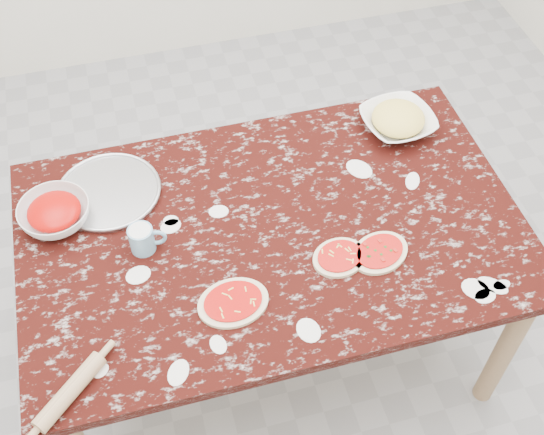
{
  "coord_description": "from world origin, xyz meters",
  "views": [
    {
      "loc": [
        -0.36,
        -1.31,
        2.47
      ],
      "look_at": [
        0.0,
        0.0,
        0.8
      ],
      "focal_mm": 45.36,
      "sensor_mm": 36.0,
      "label": 1
    }
  ],
  "objects_px": {
    "worktable": "(272,243)",
    "sauce_bowl": "(55,214)",
    "rolling_pin": "(70,391)",
    "flour_mug": "(143,239)",
    "pizza_tray": "(109,192)",
    "cheese_bowl": "(398,122)"
  },
  "relations": [
    {
      "from": "worktable",
      "to": "flour_mug",
      "type": "bearing_deg",
      "value": 176.45
    },
    {
      "from": "sauce_bowl",
      "to": "rolling_pin",
      "type": "distance_m",
      "value": 0.62
    },
    {
      "from": "worktable",
      "to": "cheese_bowl",
      "type": "xyz_separation_m",
      "value": [
        0.55,
        0.32,
        0.11
      ]
    },
    {
      "from": "worktable",
      "to": "rolling_pin",
      "type": "relative_size",
      "value": 6.73
    },
    {
      "from": "flour_mug",
      "to": "rolling_pin",
      "type": "xyz_separation_m",
      "value": [
        -0.26,
        -0.44,
        -0.02
      ]
    },
    {
      "from": "pizza_tray",
      "to": "rolling_pin",
      "type": "xyz_separation_m",
      "value": [
        -0.18,
        -0.69,
        0.02
      ]
    },
    {
      "from": "flour_mug",
      "to": "pizza_tray",
      "type": "bearing_deg",
      "value": 107.59
    },
    {
      "from": "sauce_bowl",
      "to": "pizza_tray",
      "type": "bearing_deg",
      "value": 23.23
    },
    {
      "from": "sauce_bowl",
      "to": "flour_mug",
      "type": "relative_size",
      "value": 1.95
    },
    {
      "from": "rolling_pin",
      "to": "worktable",
      "type": "bearing_deg",
      "value": 31.75
    },
    {
      "from": "pizza_tray",
      "to": "worktable",
      "type": "bearing_deg",
      "value": -30.09
    },
    {
      "from": "worktable",
      "to": "rolling_pin",
      "type": "distance_m",
      "value": 0.79
    },
    {
      "from": "worktable",
      "to": "sauce_bowl",
      "type": "xyz_separation_m",
      "value": [
        -0.66,
        0.21,
        0.12
      ]
    },
    {
      "from": "worktable",
      "to": "sauce_bowl",
      "type": "distance_m",
      "value": 0.7
    },
    {
      "from": "pizza_tray",
      "to": "flour_mug",
      "type": "relative_size",
      "value": 2.9
    },
    {
      "from": "worktable",
      "to": "rolling_pin",
      "type": "bearing_deg",
      "value": -148.25
    },
    {
      "from": "sauce_bowl",
      "to": "rolling_pin",
      "type": "bearing_deg",
      "value": -90.61
    },
    {
      "from": "worktable",
      "to": "sauce_bowl",
      "type": "bearing_deg",
      "value": 162.62
    },
    {
      "from": "worktable",
      "to": "cheese_bowl",
      "type": "bearing_deg",
      "value": 30.22
    },
    {
      "from": "worktable",
      "to": "flour_mug",
      "type": "height_order",
      "value": "flour_mug"
    },
    {
      "from": "sauce_bowl",
      "to": "cheese_bowl",
      "type": "height_order",
      "value": "sauce_bowl"
    },
    {
      "from": "pizza_tray",
      "to": "rolling_pin",
      "type": "bearing_deg",
      "value": -104.6
    }
  ]
}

